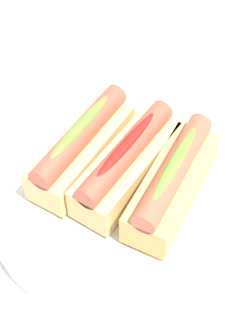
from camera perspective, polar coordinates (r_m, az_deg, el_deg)
ground_plane at (r=0.61m, az=0.48°, el=-1.61°), size 2.40×2.40×0.00m
serving_bowl at (r=0.59m, az=0.00°, el=-2.13°), size 0.32×0.32×0.03m
hotdog_front at (r=0.57m, az=-4.96°, el=2.43°), size 0.16×0.09×0.06m
hotdog_back at (r=0.55m, az=0.00°, el=0.51°), size 0.16×0.10×0.06m
hotdog_side at (r=0.54m, az=5.24°, el=-1.52°), size 0.16×0.08×0.06m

